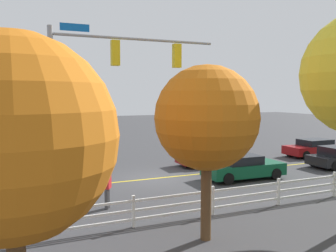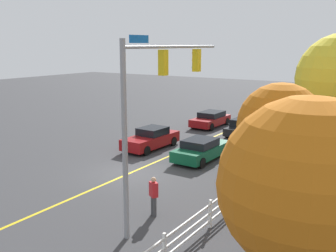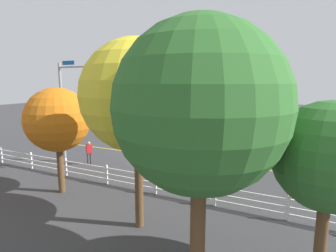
% 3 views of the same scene
% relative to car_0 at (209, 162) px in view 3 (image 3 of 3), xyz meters
% --- Properties ---
extents(ground_plane, '(120.00, 120.00, 0.00)m').
position_rel_car_0_xyz_m(ground_plane, '(4.49, -2.10, -0.66)').
color(ground_plane, '#38383A').
extents(lane_center_stripe, '(28.00, 0.16, 0.01)m').
position_rel_car_0_xyz_m(lane_center_stripe, '(0.49, -2.10, -0.66)').
color(lane_center_stripe, gold).
rests_on(lane_center_stripe, ground_plane).
extents(signal_assembly, '(6.91, 0.38, 7.37)m').
position_rel_car_0_xyz_m(signal_assembly, '(8.54, 2.45, 4.49)').
color(signal_assembly, gray).
rests_on(signal_assembly, ground_plane).
extents(car_0, '(4.56, 2.02, 1.35)m').
position_rel_car_0_xyz_m(car_0, '(0.00, 0.00, 0.00)').
color(car_0, '#0C4C2D').
rests_on(car_0, ground_plane).
extents(car_3, '(4.63, 1.98, 1.45)m').
position_rel_car_0_xyz_m(car_3, '(-0.52, -4.19, 0.03)').
color(car_3, maroon).
rests_on(car_3, ground_plane).
extents(pedestrian, '(0.43, 0.48, 1.69)m').
position_rel_car_0_xyz_m(pedestrian, '(8.29, 2.19, 0.26)').
color(pedestrian, '#3F3F42').
rests_on(pedestrian, ground_plane).
extents(white_rail_fence, '(26.10, 0.10, 1.15)m').
position_rel_car_0_xyz_m(white_rail_fence, '(1.49, 4.67, -0.06)').
color(white_rail_fence, white).
rests_on(white_rail_fence, ground_plane).
extents(tree_1, '(4.41, 4.41, 7.62)m').
position_rel_car_0_xyz_m(tree_1, '(0.53, 7.83, 4.73)').
color(tree_1, brown).
rests_on(tree_1, ground_plane).
extents(tree_2, '(3.36, 3.36, 5.66)m').
position_rel_car_0_xyz_m(tree_2, '(6.20, 6.68, 3.29)').
color(tree_2, brown).
rests_on(tree_2, ground_plane).
extents(tree_3, '(3.14, 3.14, 5.46)m').
position_rel_car_0_xyz_m(tree_3, '(-5.96, 8.18, 3.20)').
color(tree_3, brown).
rests_on(tree_3, ground_plane).
extents(tree_4, '(4.85, 4.85, 7.69)m').
position_rel_car_0_xyz_m(tree_4, '(-2.69, 9.74, 4.58)').
color(tree_4, brown).
rests_on(tree_4, ground_plane).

